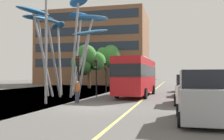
% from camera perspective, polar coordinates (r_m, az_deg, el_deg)
% --- Properties ---
extents(ground, '(120.00, 240.00, 0.10)m').
position_cam_1_polar(ground, '(16.01, -7.01, -8.57)').
color(ground, '#54514F').
extents(red_bus, '(3.07, 10.15, 3.80)m').
position_cam_1_polar(red_bus, '(24.56, 5.59, -1.06)').
color(red_bus, red).
rests_on(red_bus, ground).
extents(leaf_sculpture, '(8.94, 10.63, 8.75)m').
position_cam_1_polar(leaf_sculpture, '(25.00, -10.92, 10.11)').
color(leaf_sculpture, '#9EA0A5').
rests_on(leaf_sculpture, ground).
extents(traffic_light_kerb_near, '(0.28, 0.42, 3.51)m').
position_cam_1_polar(traffic_light_kerb_near, '(19.89, -7.69, 0.35)').
color(traffic_light_kerb_near, black).
rests_on(traffic_light_kerb_near, ground).
extents(traffic_light_kerb_far, '(0.28, 0.42, 3.45)m').
position_cam_1_polar(traffic_light_kerb_far, '(23.88, -3.61, -0.03)').
color(traffic_light_kerb_far, black).
rests_on(traffic_light_kerb_far, ground).
extents(traffic_light_island_mid, '(0.28, 0.42, 3.42)m').
position_cam_1_polar(traffic_light_island_mid, '(28.99, -1.40, -0.28)').
color(traffic_light_island_mid, black).
rests_on(traffic_light_island_mid, ground).
extents(car_parked_near, '(2.04, 4.39, 2.23)m').
position_cam_1_polar(car_parked_near, '(11.55, 19.46, -5.90)').
color(car_parked_near, gray).
rests_on(car_parked_near, ground).
extents(car_parked_mid, '(1.99, 4.47, 2.06)m').
position_cam_1_polar(car_parked_mid, '(18.52, 16.90, -4.38)').
color(car_parked_mid, silver).
rests_on(car_parked_mid, ground).
extents(car_parked_far, '(1.99, 4.57, 2.09)m').
position_cam_1_polar(car_parked_far, '(26.00, 17.21, -3.43)').
color(car_parked_far, black).
rests_on(car_parked_far, ground).
extents(car_side_street, '(1.97, 4.09, 2.10)m').
position_cam_1_polar(car_side_street, '(32.81, 16.32, -2.96)').
color(car_side_street, maroon).
rests_on(car_side_street, ground).
extents(street_lamp, '(1.51, 0.44, 8.28)m').
position_cam_1_polar(street_lamp, '(18.60, -13.83, 8.72)').
color(street_lamp, gray).
rests_on(street_lamp, ground).
extents(tree_pavement_near, '(5.35, 4.44, 6.77)m').
position_cam_1_polar(tree_pavement_near, '(39.76, -5.92, 1.97)').
color(tree_pavement_near, brown).
rests_on(tree_pavement_near, ground).
extents(tree_pavement_far, '(4.47, 5.48, 7.74)m').
position_cam_1_polar(tree_pavement_far, '(47.02, -0.53, 3.16)').
color(tree_pavement_far, brown).
rests_on(tree_pavement_far, ground).
extents(pedestrian, '(0.34, 0.34, 1.60)m').
position_cam_1_polar(pedestrian, '(18.55, -7.91, -4.93)').
color(pedestrian, '#2D3342').
rests_on(pedestrian, ground).
extents(backdrop_building, '(24.06, 15.40, 16.28)m').
position_cam_1_polar(backdrop_building, '(60.20, -3.76, 4.62)').
color(backdrop_building, brown).
rests_on(backdrop_building, ground).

